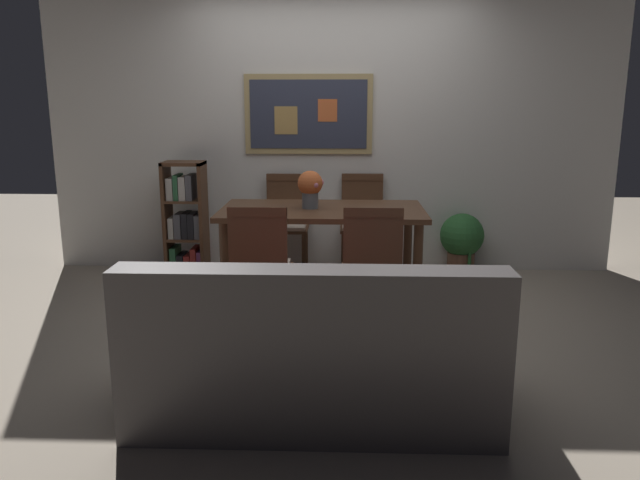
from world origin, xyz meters
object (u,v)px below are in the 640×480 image
Objects in this scene: dining_table at (322,220)px; dining_chair_near_right at (372,260)px; dining_chair_near_left at (260,260)px; potted_ivy at (462,240)px; flower_vase at (310,187)px; dining_chair_far_right at (362,216)px; leather_couch at (313,357)px; bookshelf at (186,224)px; dining_chair_far_left at (287,216)px.

dining_table is 1.74× the size of dining_chair_near_right.
dining_chair_near_left is (-0.74, -0.01, 0.00)m from dining_chair_near_right.
potted_ivy is 2.17× the size of flower_vase.
dining_chair_far_right is 0.94m from potted_ivy.
dining_chair_near_right reaches higher than leather_couch.
flower_vase is (-0.43, -0.80, 0.38)m from dining_chair_far_right.
dining_chair_near_right is at bearing 0.51° from dining_chair_near_left.
dining_chair_near_right reaches higher than dining_table.
bookshelf is at bearing 137.74° from dining_chair_near_right.
dining_table is 2.48× the size of potted_ivy.
dining_chair_far_left is 1.43× the size of potted_ivy.
dining_chair_near_right is 1.00× the size of dining_chair_far_right.
potted_ivy is at bearing -0.74° from dining_chair_far_right.
dining_chair_far_left is at bearing 114.36° from dining_table.
bookshelf is 1.40m from flower_vase.
bookshelf is (-1.27, 2.52, 0.17)m from leather_couch.
leather_couch reaches higher than potted_ivy.
dining_chair_near_right is 1.84m from potted_ivy.
dining_chair_far_right is at bearing 67.36° from dining_table.
dining_table is 1.52m from potted_ivy.
leather_couch is 2.93m from potted_ivy.
dining_chair_far_left is at bearing -177.28° from dining_chair_far_right.
dining_chair_near_right is 0.74m from dining_chair_near_left.
dining_chair_near_right is 1.72m from dining_chair_far_left.
flower_vase is at bearing 70.17° from dining_chair_near_left.
dining_table is 1.74× the size of dining_chair_far_left.
dining_chair_near_right is at bearing -89.41° from dining_chair_far_right.
dining_chair_near_right is at bearing 72.27° from leather_couch.
dining_chair_near_left is 1.15m from leather_couch.
dining_chair_near_right reaches higher than potted_ivy.
dining_chair_far_left is 0.69m from dining_chair_far_right.
dining_chair_far_left is 2.67m from leather_couch.
dining_chair_near_left is 0.88× the size of bookshelf.
bookshelf reaches higher than dining_chair_near_right.
flower_vase reaches higher than dining_chair_far_left.
leather_couch is (0.01, -1.86, -0.34)m from dining_table.
flower_vase reaches higher than dining_chair_near_right.
bookshelf is 2.51m from potted_ivy.
bookshelf reaches higher than dining_chair_near_left.
dining_chair_far_left is 1.00× the size of dining_chair_far_right.
bookshelf is at bearing -173.06° from dining_chair_far_left.
bookshelf is at bearing 151.99° from dining_table.
dining_chair_near_left is at bearing -115.66° from dining_table.
bookshelf reaches higher than dining_chair_far_right.
bookshelf is at bearing 120.63° from dining_chair_near_left.
dining_table is 5.38× the size of flower_vase.
dining_table is 1.52× the size of bookshelf.
bookshelf is at bearing -174.88° from dining_chair_far_right.
potted_ivy is 1.67m from flower_vase.
dining_chair_near_left is at bearing -135.64° from potted_ivy.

